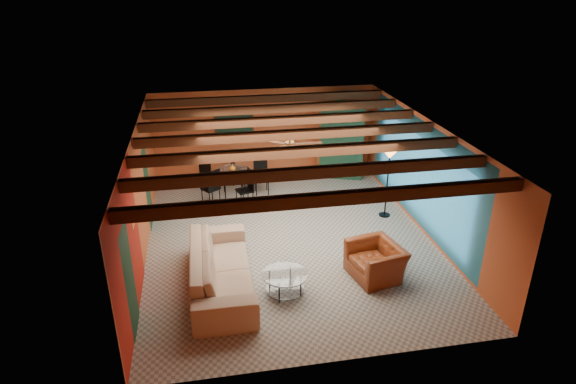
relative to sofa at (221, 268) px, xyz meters
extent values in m
cube|color=gray|center=(1.67, 1.59, -0.44)|extent=(6.50, 8.00, 0.01)
cube|color=silver|center=(1.67, 1.59, 2.26)|extent=(6.50, 8.00, 0.01)
cube|color=#B7522A|center=(1.67, 5.59, 0.91)|extent=(6.50, 0.02, 2.70)
cube|color=#AB1E13|center=(-1.58, 1.59, 0.91)|extent=(0.02, 8.00, 2.70)
cube|color=teal|center=(4.92, 1.59, 0.91)|extent=(0.02, 8.00, 2.70)
imported|color=tan|center=(0.00, 0.00, 0.00)|extent=(1.19, 3.00, 0.87)
imported|color=maroon|center=(3.13, -0.16, -0.08)|extent=(1.15, 1.26, 0.70)
cube|color=brown|center=(3.87, 5.29, 0.65)|extent=(1.36, 0.98, 2.16)
cube|color=black|center=(0.77, 5.55, 1.21)|extent=(1.05, 0.03, 0.65)
imported|color=#26661E|center=(3.87, 5.29, 1.98)|extent=(0.53, 0.48, 0.51)
imported|color=orange|center=(0.59, 4.40, 0.68)|extent=(0.22, 0.22, 0.18)
camera|label=1|loc=(-0.19, -8.29, 5.32)|focal=30.69mm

